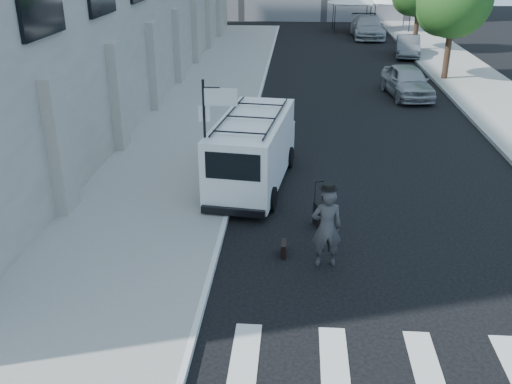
% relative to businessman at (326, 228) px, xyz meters
% --- Properties ---
extents(ground, '(120.00, 120.00, 0.00)m').
position_rel_businessman_xyz_m(ground, '(-0.54, -0.49, -0.96)').
color(ground, black).
rests_on(ground, ground).
extents(sidewalk_left, '(4.50, 48.00, 0.15)m').
position_rel_businessman_xyz_m(sidewalk_left, '(-4.79, 15.51, -0.88)').
color(sidewalk_left, gray).
rests_on(sidewalk_left, ground).
extents(sidewalk_right, '(4.00, 56.00, 0.15)m').
position_rel_businessman_xyz_m(sidewalk_right, '(8.46, 19.51, -0.88)').
color(sidewalk_right, gray).
rests_on(sidewalk_right, ground).
extents(sign_pole, '(1.03, 0.07, 3.50)m').
position_rel_businessman_xyz_m(sign_pole, '(-2.91, 2.72, 1.70)').
color(sign_pole, black).
rests_on(sign_pole, sidewalk_left).
extents(tree_near, '(3.80, 3.83, 6.03)m').
position_rel_businessman_xyz_m(tree_near, '(6.95, 19.67, 3.02)').
color(tree_near, black).
rests_on(tree_near, ground).
extents(businessman, '(0.76, 0.56, 1.91)m').
position_rel_businessman_xyz_m(businessman, '(0.00, 0.00, 0.00)').
color(businessman, '#3B3A3D').
rests_on(businessman, ground).
extents(briefcase, '(0.12, 0.44, 0.34)m').
position_rel_businessman_xyz_m(briefcase, '(-0.96, 0.35, -0.79)').
color(briefcase, black).
rests_on(briefcase, ground).
extents(suitcase, '(0.40, 0.50, 1.20)m').
position_rel_businessman_xyz_m(suitcase, '(-0.04, 1.96, -0.64)').
color(suitcase, black).
rests_on(suitcase, ground).
extents(cargo_van, '(2.47, 5.74, 2.12)m').
position_rel_businessman_xyz_m(cargo_van, '(-2.02, 4.72, 0.15)').
color(cargo_van, white).
rests_on(cargo_van, ground).
extents(parked_car_a, '(2.27, 4.52, 1.48)m').
position_rel_businessman_xyz_m(parked_car_a, '(4.46, 15.95, -0.22)').
color(parked_car_a, '#9B9EA2').
rests_on(parked_car_a, ground).
extents(parked_car_b, '(1.94, 4.22, 1.34)m').
position_rel_businessman_xyz_m(parked_car_b, '(6.26, 26.46, -0.28)').
color(parked_car_b, '#53565A').
rests_on(parked_car_b, ground).
extents(parked_car_c, '(2.37, 5.65, 1.63)m').
position_rel_businessman_xyz_m(parked_car_c, '(4.46, 34.16, -0.14)').
color(parked_car_c, '#9FA2A7').
rests_on(parked_car_c, ground).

